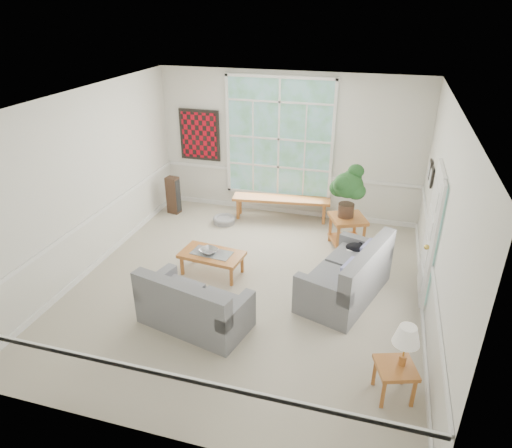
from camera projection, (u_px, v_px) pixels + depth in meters
The scene contains 24 objects.
floor at pixel (247, 286), 7.48m from camera, with size 5.50×6.00×0.01m, color #A9A08C.
ceiling at pixel (245, 100), 6.15m from camera, with size 5.50×6.00×0.02m, color white.
wall_back at pixel (289, 146), 9.40m from camera, with size 5.50×0.02×3.00m, color silver.
wall_front at pixel (151, 326), 4.23m from camera, with size 5.50×0.02×3.00m, color silver.
wall_left at pixel (86, 184), 7.49m from camera, with size 0.02×6.00×3.00m, color silver.
wall_right at pixel (441, 224), 6.14m from camera, with size 0.02×6.00×3.00m, color silver.
window_back at pixel (279, 139), 9.35m from camera, with size 2.30×0.08×2.40m, color white.
entry_door at pixel (430, 234), 6.87m from camera, with size 0.08×0.90×2.10m, color white.
door_sidelight at pixel (433, 248), 6.28m from camera, with size 0.08×0.26×1.90m, color white.
wall_art at pixel (200, 135), 9.80m from camera, with size 0.90×0.06×1.10m, color #5F0911.
wall_frame_near at pixel (431, 177), 7.64m from camera, with size 0.04×0.26×0.32m, color black.
wall_frame_far at pixel (430, 169), 7.98m from camera, with size 0.04×0.26×0.32m, color black.
loveseat_right at pixel (346, 270), 7.05m from camera, with size 0.89×1.73×0.93m, color slate.
loveseat_front at pixel (195, 299), 6.43m from camera, with size 1.54×0.80×0.84m, color slate.
coffee_table at pixel (212, 263), 7.74m from camera, with size 1.05×0.58×0.39m, color #AD642C.
pewter_bowl at pixel (209, 251), 7.64m from camera, with size 0.35×0.35×0.09m, color #96969A.
window_bench at pixel (281, 208), 9.67m from camera, with size 2.04×0.40×0.48m, color #AD642C.
end_table at pixel (347, 232), 8.56m from camera, with size 0.61×0.61×0.61m, color #AD642C.
houseplant at pixel (348, 191), 8.23m from camera, with size 0.59×0.59×1.00m, color #1E481E, non-canonical shape.
side_table at pixel (394, 381), 5.32m from camera, with size 0.44×0.44×0.45m, color #AD642C.
table_lamp at pixel (405, 346), 5.14m from camera, with size 0.31×0.31×0.54m, color white, non-canonical shape.
pet_bed at pixel (224, 220), 9.56m from camera, with size 0.47×0.47×0.14m, color gray.
floor_speaker at pixel (173, 195), 9.89m from camera, with size 0.25×0.20×0.82m, color #3A2619.
cat at pixel (356, 247), 7.51m from camera, with size 0.34×0.24×0.16m, color black.
Camera 1 is at (1.86, -5.98, 4.22)m, focal length 32.00 mm.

